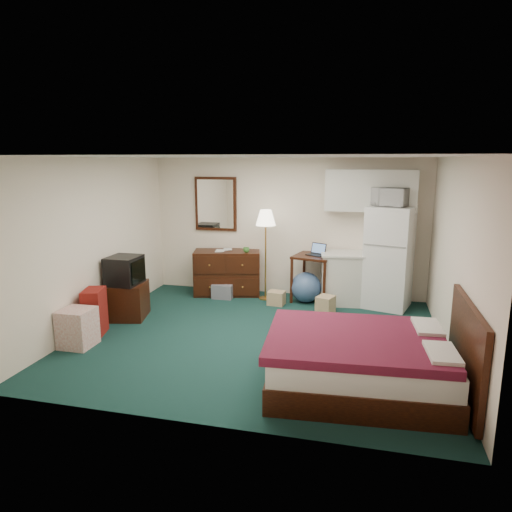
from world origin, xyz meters
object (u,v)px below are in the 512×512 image
(floor_lamp, at_px, (266,255))
(kitchen_counter, at_px, (345,279))
(bed, at_px, (359,363))
(suitcase, at_px, (95,312))
(fridge, at_px, (389,257))
(desk, at_px, (314,278))
(dresser, at_px, (227,272))
(tv_stand, at_px, (128,300))

(floor_lamp, relative_size, kitchen_counter, 1.86)
(bed, height_order, suitcase, suitcase)
(fridge, bearing_deg, desk, -164.84)
(floor_lamp, relative_size, desk, 1.95)
(dresser, bearing_deg, bed, -65.53)
(floor_lamp, distance_m, fridge, 2.10)
(fridge, relative_size, bed, 0.91)
(floor_lamp, bearing_deg, suitcase, -131.99)
(kitchen_counter, relative_size, suitcase, 1.30)
(dresser, distance_m, bed, 3.98)
(dresser, height_order, floor_lamp, floor_lamp)
(floor_lamp, xyz_separation_m, kitchen_counter, (1.39, 0.10, -0.37))
(dresser, height_order, fridge, fridge)
(dresser, xyz_separation_m, bed, (2.46, -3.13, -0.11))
(suitcase, bearing_deg, floor_lamp, 32.73)
(fridge, relative_size, tv_stand, 2.81)
(desk, relative_size, kitchen_counter, 0.96)
(kitchen_counter, bearing_deg, fridge, -8.60)
(tv_stand, bearing_deg, floor_lamp, 24.81)
(dresser, distance_m, tv_stand, 1.99)
(dresser, bearing_deg, kitchen_counter, -14.78)
(desk, xyz_separation_m, suitcase, (-2.86, -2.32, -0.08))
(desk, distance_m, suitcase, 3.68)
(kitchen_counter, height_order, fridge, fridge)
(floor_lamp, bearing_deg, bed, -60.39)
(bed, bearing_deg, desk, 101.32)
(bed, bearing_deg, dresser, 124.07)
(kitchen_counter, xyz_separation_m, suitcase, (-3.39, -2.33, -0.10))
(fridge, xyz_separation_m, bed, (-0.40, -3.07, -0.55))
(floor_lamp, bearing_deg, fridge, 2.19)
(dresser, xyz_separation_m, fridge, (2.86, -0.06, 0.45))
(floor_lamp, bearing_deg, desk, 6.29)
(fridge, bearing_deg, suitcase, -134.89)
(kitchen_counter, bearing_deg, suitcase, -152.51)
(fridge, bearing_deg, floor_lamp, -162.04)
(dresser, relative_size, kitchen_counter, 1.39)
(fridge, bearing_deg, kitchen_counter, -165.85)
(desk, bearing_deg, tv_stand, -136.84)
(dresser, height_order, bed, dresser)
(floor_lamp, bearing_deg, kitchen_counter, 4.15)
(desk, distance_m, bed, 3.20)
(floor_lamp, xyz_separation_m, desk, (0.85, 0.09, -0.39))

